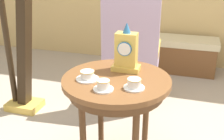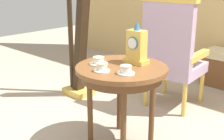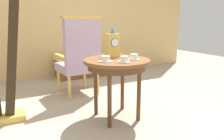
# 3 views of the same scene
# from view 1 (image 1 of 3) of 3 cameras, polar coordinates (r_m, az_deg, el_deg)

# --- Properties ---
(side_table) EXTENTS (0.72, 0.72, 0.67)m
(side_table) POSITION_cam_1_polar(r_m,az_deg,el_deg) (1.86, 0.89, -3.85)
(side_table) COLOR brown
(side_table) RESTS_ON ground
(teacup_left) EXTENTS (0.15, 0.15, 0.06)m
(teacup_left) POSITION_cam_1_polar(r_m,az_deg,el_deg) (1.80, -5.04, -1.19)
(teacup_left) COLOR white
(teacup_left) RESTS_ON side_table
(teacup_right) EXTENTS (0.12, 0.12, 0.06)m
(teacup_right) POSITION_cam_1_polar(r_m,az_deg,el_deg) (1.65, -1.79, -3.20)
(teacup_right) COLOR white
(teacup_right) RESTS_ON side_table
(teacup_center) EXTENTS (0.13, 0.13, 0.06)m
(teacup_center) POSITION_cam_1_polar(r_m,az_deg,el_deg) (1.68, 4.52, -2.88)
(teacup_center) COLOR white
(teacup_center) RESTS_ON side_table
(mantel_clock) EXTENTS (0.19, 0.11, 0.34)m
(mantel_clock) POSITION_cam_1_polar(r_m,az_deg,el_deg) (1.90, 2.92, 3.71)
(mantel_clock) COLOR gold
(mantel_clock) RESTS_ON side_table
(armchair) EXTENTS (0.59, 0.58, 1.14)m
(armchair) POSITION_cam_1_polar(r_m,az_deg,el_deg) (2.70, 3.99, 4.56)
(armchair) COLOR #B299B7
(armchair) RESTS_ON ground
(harp) EXTENTS (0.40, 0.24, 1.82)m
(harp) POSITION_cam_1_polar(r_m,az_deg,el_deg) (2.66, -18.41, 6.42)
(harp) COLOR gold
(harp) RESTS_ON ground
(window_bench) EXTENTS (0.98, 0.40, 0.44)m
(window_bench) POSITION_cam_1_polar(r_m,az_deg,el_deg) (3.75, 13.23, 3.17)
(window_bench) COLOR beige
(window_bench) RESTS_ON ground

